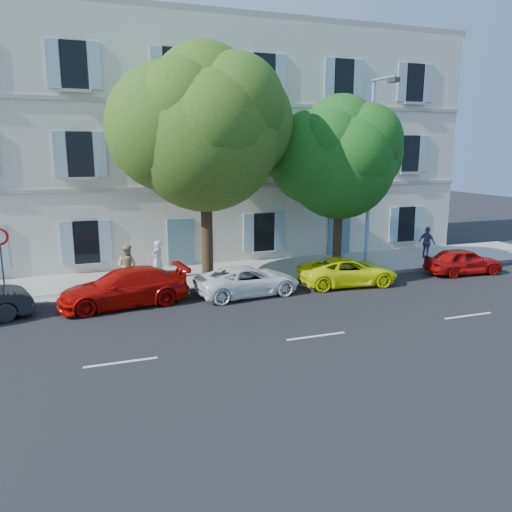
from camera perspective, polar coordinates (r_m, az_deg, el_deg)
name	(u,v)px	position (r m, az deg, el deg)	size (l,w,h in m)	color
ground	(271,301)	(19.56, 1.68, -5.18)	(90.00, 90.00, 0.00)	black
sidewalk	(237,273)	(23.59, -2.23, -2.01)	(36.00, 4.50, 0.15)	#A09E96
kerb	(252,285)	(21.59, -0.51, -3.30)	(36.00, 0.16, 0.16)	#9E998E
building	(205,146)	(28.44, -5.86, 12.37)	(28.00, 7.00, 12.00)	beige
car_red_coupe	(124,287)	(19.49, -14.84, -3.50)	(1.97, 4.83, 1.40)	#AD0904
car_white_coupe	(248,281)	(20.25, -0.93, -2.83)	(1.98, 4.29, 1.19)	white
car_yellow_supercar	(348,271)	(22.12, 10.45, -1.74)	(2.00, 4.33, 1.20)	#F6FF0A
car_red_hatchback	(463,261)	(25.65, 22.60, -0.54)	(1.47, 3.67, 1.25)	#A30B0A
tree_left	(205,136)	(21.09, -5.85, 13.43)	(6.19, 6.19, 9.60)	#3A2819
tree_right	(340,164)	(23.54, 9.56, 10.34)	(5.08, 5.08, 7.82)	#3A2819
road_sign	(0,249)	(20.68, -27.18, 0.70)	(0.66, 0.09, 2.84)	#383A3D
street_lamp	(372,165)	(23.98, 13.13, 10.07)	(0.32, 1.87, 8.74)	#7293BF
pedestrian_a	(157,260)	(22.56, -11.20, -0.44)	(0.63, 0.41, 1.72)	white
pedestrian_b	(127,266)	(21.44, -14.51, -1.12)	(0.88, 0.69, 1.81)	tan
pedestrian_c	(427,242)	(27.96, 18.97, 1.47)	(0.99, 0.41, 1.68)	#4F437B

